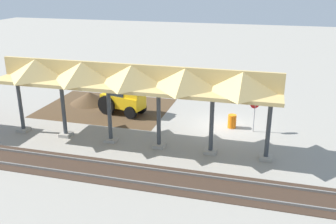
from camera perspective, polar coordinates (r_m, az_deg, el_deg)
name	(u,v)px	position (r m, az deg, el deg)	size (l,w,h in m)	color
ground_plane	(223,126)	(25.56, 8.41, -2.11)	(120.00, 120.00, 0.00)	gray
dirt_work_zone	(106,108)	(29.16, -9.42, 0.63)	(9.51, 7.00, 0.01)	#4C3823
platform_canopy	(132,77)	(21.29, -5.46, 5.34)	(16.53, 3.20, 4.90)	#9E998E
rail_tracks	(202,184)	(18.46, 5.23, -10.93)	(60.00, 2.58, 0.15)	slate
stop_sign	(255,107)	(24.43, 13.11, 0.78)	(0.63, 0.48, 2.35)	gray
backhoe	(121,97)	(27.48, -7.14, 2.34)	(5.19, 2.38, 2.82)	#EAB214
dirt_mound	(90,103)	(30.58, -11.81, 1.37)	(6.21, 6.21, 1.80)	#4C3823
traffic_barrel	(232,121)	(25.21, 9.72, -1.40)	(0.56, 0.56, 0.90)	orange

